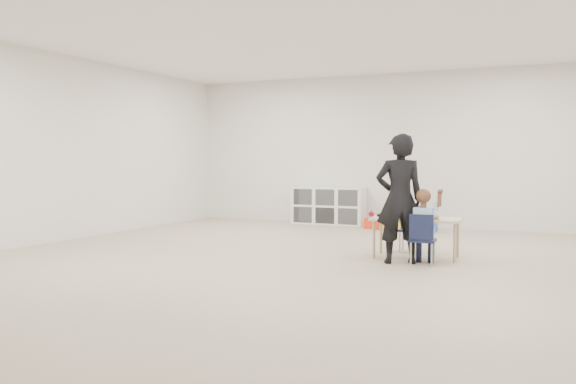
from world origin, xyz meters
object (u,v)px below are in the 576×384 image
at_px(child, 423,224).
at_px(adult, 400,199).
at_px(cubby_shelf, 329,206).
at_px(table, 416,238).
at_px(chair_near, 423,239).

height_order(child, adult, adult).
relative_size(child, cubby_shelf, 0.67).
bearing_deg(adult, table, -125.40).
bearing_deg(child, adult, 176.09).
bearing_deg(chair_near, child, 0.00).
distance_m(table, child, 0.56).
distance_m(chair_near, child, 0.17).
bearing_deg(child, chair_near, 0.00).
height_order(chair_near, child, child).
bearing_deg(adult, cubby_shelf, -83.03).
bearing_deg(chair_near, cubby_shelf, 120.38).
xyz_separation_m(cubby_shelf, adult, (2.32, -3.76, 0.41)).
bearing_deg(child, table, 106.95).
bearing_deg(table, adult, -104.96).
distance_m(table, chair_near, 0.52).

